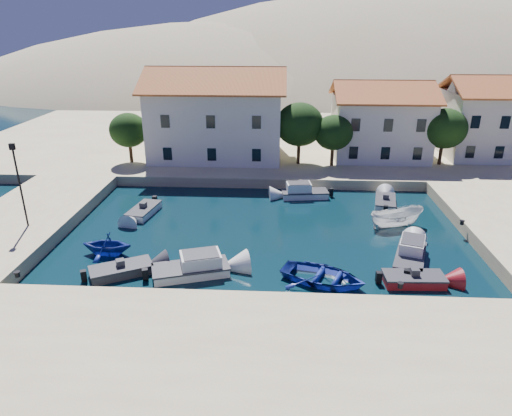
# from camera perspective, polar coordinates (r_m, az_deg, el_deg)

# --- Properties ---
(ground) EXTENTS (400.00, 400.00, 0.00)m
(ground) POSITION_cam_1_polar(r_m,az_deg,el_deg) (26.44, 0.30, -12.20)
(ground) COLOR black
(ground) RESTS_ON ground
(quay_south) EXTENTS (52.00, 12.00, 1.00)m
(quay_south) POSITION_cam_1_polar(r_m,az_deg,el_deg) (21.40, -0.56, -20.11)
(quay_south) COLOR tan
(quay_south) RESTS_ON ground
(quay_west) EXTENTS (8.00, 20.00, 1.00)m
(quay_west) POSITION_cam_1_polar(r_m,az_deg,el_deg) (40.29, -27.00, -1.42)
(quay_west) COLOR tan
(quay_west) RESTS_ON ground
(quay_north) EXTENTS (80.00, 36.00, 1.00)m
(quay_north) POSITION_cam_1_polar(r_m,az_deg,el_deg) (61.56, 3.97, 8.42)
(quay_north) COLOR tan
(quay_north) RESTS_ON ground
(hills) EXTENTS (254.00, 176.00, 99.00)m
(hills) POSITION_cam_1_polar(r_m,az_deg,el_deg) (151.69, 10.54, 6.97)
(hills) COLOR tan
(hills) RESTS_ON ground
(building_left) EXTENTS (14.70, 9.45, 9.70)m
(building_left) POSITION_cam_1_polar(r_m,az_deg,el_deg) (51.14, -4.95, 11.84)
(building_left) COLOR silver
(building_left) RESTS_ON quay_north
(building_mid) EXTENTS (10.50, 8.40, 8.30)m
(building_mid) POSITION_cam_1_polar(r_m,az_deg,el_deg) (52.90, 15.29, 10.71)
(building_mid) COLOR silver
(building_mid) RESTS_ON quay_north
(building_right) EXTENTS (9.45, 8.40, 8.80)m
(building_right) POSITION_cam_1_polar(r_m,az_deg,el_deg) (57.47, 27.08, 10.22)
(building_right) COLOR silver
(building_right) RESTS_ON quay_north
(trees) EXTENTS (37.30, 5.30, 6.45)m
(trees) POSITION_cam_1_polar(r_m,az_deg,el_deg) (48.48, 7.26, 9.87)
(trees) COLOR #382314
(trees) RESTS_ON quay_north
(lamppost) EXTENTS (0.35, 0.25, 6.22)m
(lamppost) POSITION_cam_1_polar(r_m,az_deg,el_deg) (36.58, -27.57, 3.40)
(lamppost) COLOR black
(lamppost) RESTS_ON quay_west
(bollards) EXTENTS (29.36, 9.56, 0.30)m
(bollards) POSITION_cam_1_polar(r_m,az_deg,el_deg) (29.19, 6.21, -6.16)
(bollards) COLOR black
(bollards) RESTS_ON ground
(motorboat_grey_sw) EXTENTS (4.20, 3.30, 1.25)m
(motorboat_grey_sw) POSITION_cam_1_polar(r_m,az_deg,el_deg) (30.56, -16.49, -7.47)
(motorboat_grey_sw) COLOR #333338
(motorboat_grey_sw) RESTS_ON ground
(cabin_cruiser_south) EXTENTS (5.22, 3.41, 1.60)m
(cabin_cruiser_south) POSITION_cam_1_polar(r_m,az_deg,el_deg) (29.50, -8.17, -7.43)
(cabin_cruiser_south) COLOR silver
(cabin_cruiser_south) RESTS_ON ground
(rowboat_south) EXTENTS (6.26, 5.43, 1.09)m
(rowboat_south) POSITION_cam_1_polar(r_m,az_deg,el_deg) (28.99, 8.33, -9.11)
(rowboat_south) COLOR navy
(rowboat_south) RESTS_ON ground
(motorboat_red_se) EXTENTS (3.74, 1.78, 1.25)m
(motorboat_red_se) POSITION_cam_1_polar(r_m,az_deg,el_deg) (29.94, 19.11, -8.45)
(motorboat_red_se) COLOR maroon
(motorboat_red_se) RESTS_ON ground
(cabin_cruiser_east) EXTENTS (3.21, 4.86, 1.60)m
(cabin_cruiser_east) POSITION_cam_1_polar(r_m,az_deg,el_deg) (32.36, 18.73, -5.67)
(cabin_cruiser_east) COLOR silver
(cabin_cruiser_east) RESTS_ON ground
(boat_east) EXTENTS (4.73, 2.89, 1.72)m
(boat_east) POSITION_cam_1_polar(r_m,az_deg,el_deg) (37.71, 17.03, -2.25)
(boat_east) COLOR silver
(boat_east) RESTS_ON ground
(motorboat_white_ne) EXTENTS (2.41, 3.92, 1.25)m
(motorboat_white_ne) POSITION_cam_1_polar(r_m,az_deg,el_deg) (41.77, 15.85, 0.70)
(motorboat_white_ne) COLOR silver
(motorboat_white_ne) RESTS_ON ground
(rowboat_west) EXTENTS (3.52, 3.08, 1.80)m
(rowboat_west) POSITION_cam_1_polar(r_m,az_deg,el_deg) (33.56, -18.01, -5.47)
(rowboat_west) COLOR navy
(rowboat_west) RESTS_ON ground
(motorboat_white_west) EXTENTS (2.29, 4.03, 1.25)m
(motorboat_white_west) POSITION_cam_1_polar(r_m,az_deg,el_deg) (39.47, -13.85, -0.34)
(motorboat_white_west) COLOR silver
(motorboat_white_west) RESTS_ON ground
(cabin_cruiser_north) EXTENTS (4.41, 2.29, 1.60)m
(cabin_cruiser_north) POSITION_cam_1_polar(r_m,az_deg,el_deg) (42.31, 6.11, 1.97)
(cabin_cruiser_north) COLOR silver
(cabin_cruiser_north) RESTS_ON ground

